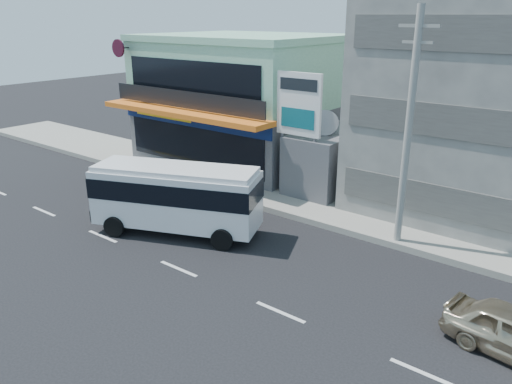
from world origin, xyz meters
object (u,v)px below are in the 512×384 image
at_px(utility_pole_near, 408,131).
at_px(minibus, 176,194).
at_px(billboard, 299,112).
at_px(motorcycle_rider, 218,189).
at_px(shop_building, 244,103).
at_px(satellite_dish, 324,133).

height_order(utility_pole_near, minibus, utility_pole_near).
relative_size(billboard, motorcycle_rider, 3.36).
height_order(billboard, motorcycle_rider, billboard).
relative_size(shop_building, billboard, 1.80).
distance_m(billboard, utility_pole_near, 6.75).
relative_size(utility_pole_near, minibus, 1.25).
bearing_deg(billboard, utility_pole_near, -15.48).
xyz_separation_m(billboard, motorcycle_rider, (-3.50, -2.40, -4.25)).
height_order(billboard, utility_pole_near, utility_pole_near).
distance_m(shop_building, billboard, 8.92).
relative_size(utility_pole_near, motorcycle_rider, 4.88).
height_order(satellite_dish, motorcycle_rider, satellite_dish).
relative_size(shop_building, motorcycle_rider, 6.05).
distance_m(billboard, motorcycle_rider, 6.01).
height_order(satellite_dish, minibus, satellite_dish).
relative_size(satellite_dish, motorcycle_rider, 0.73).
bearing_deg(motorcycle_rider, utility_pole_near, 3.43).
distance_m(shop_building, utility_pole_near, 15.50).
bearing_deg(shop_building, motorcycle_rider, -60.76).
bearing_deg(minibus, satellite_dish, 72.90).
bearing_deg(shop_building, billboard, -32.32).
xyz_separation_m(utility_pole_near, motorcycle_rider, (-10.00, -0.60, -4.47)).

